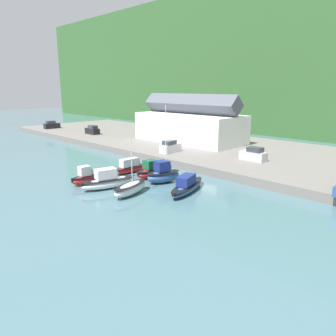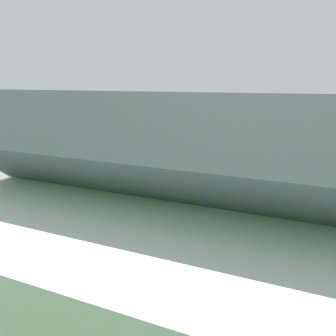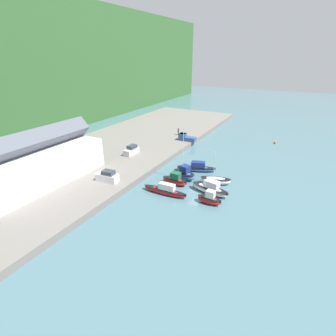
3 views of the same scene
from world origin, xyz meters
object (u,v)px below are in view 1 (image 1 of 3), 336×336
object	(u,v)px
moored_boat_1	(151,171)
parked_car_3	(253,155)
moored_boat_3	(187,186)
parked_car_1	(52,125)
moored_boat_6	(130,188)
parked_car_2	(170,147)
moored_boat_5	(108,181)
parked_car_0	(92,130)
moored_boat_2	(163,174)
moored_boat_0	(131,167)
moored_boat_4	(86,178)

from	to	relation	value
moored_boat_1	parked_car_3	bearing A→B (deg)	65.61
moored_boat_3	parked_car_1	xyz separation A→B (m)	(-62.45, 12.81, 1.38)
moored_boat_6	parked_car_1	xyz separation A→B (m)	(-58.42, 18.42, 1.37)
moored_boat_3	parked_car_3	world-z (taller)	parked_car_3
parked_car_2	parked_car_3	bearing A→B (deg)	12.74
parked_car_3	parked_car_2	bearing A→B (deg)	109.24
moored_boat_5	parked_car_2	xyz separation A→B (m)	(-6.74, 17.96, 1.21)
parked_car_0	parked_car_1	xyz separation A→B (m)	(-17.79, -1.96, 0.00)
moored_boat_2	parked_car_1	distance (m)	58.82
moored_boat_1	parked_car_2	world-z (taller)	parked_car_2
moored_boat_6	moored_boat_3	bearing A→B (deg)	38.61
moored_boat_3	parked_car_0	distance (m)	47.05
moored_boat_1	moored_boat_3	xyz separation A→B (m)	(7.93, -1.27, -0.18)
moored_boat_0	moored_boat_2	xyz separation A→B (m)	(7.31, -0.31, 0.37)
parked_car_1	parked_car_3	world-z (taller)	same
moored_boat_1	parked_car_3	world-z (taller)	parked_car_3
moored_boat_6	parked_car_0	size ratio (longest dim) A/B	1.56
moored_boat_0	parked_car_3	size ratio (longest dim) A/B	2.04
moored_boat_1	parked_car_1	distance (m)	55.74
moored_boat_1	moored_boat_0	bearing A→B (deg)	-175.73
moored_boat_0	moored_boat_4	bearing A→B (deg)	-86.05
moored_boat_2	moored_boat_3	bearing A→B (deg)	4.21
moored_boat_5	moored_boat_0	bearing A→B (deg)	132.25
moored_boat_3	moored_boat_4	world-z (taller)	moored_boat_4
parked_car_1	moored_boat_4	bearing A→B (deg)	-17.71
moored_boat_0	moored_boat_1	xyz separation A→B (m)	(4.28, 0.26, 0.16)
moored_boat_0	moored_boat_3	distance (m)	12.25
moored_boat_2	moored_boat_5	bearing A→B (deg)	-102.95
parked_car_1	moored_boat_0	bearing A→B (deg)	-9.58
moored_boat_1	moored_boat_3	distance (m)	8.03
moored_boat_4	moored_boat_6	xyz separation A→B (m)	(7.50, 1.48, -0.13)
moored_boat_4	moored_boat_0	bearing A→B (deg)	97.27
moored_boat_5	moored_boat_6	bearing A→B (deg)	16.64
moored_boat_4	moored_boat_5	world-z (taller)	moored_boat_5
moored_boat_1	moored_boat_3	bearing A→B (deg)	-8.31
moored_boat_6	moored_boat_0	bearing A→B (deg)	125.30
moored_boat_1	parked_car_2	bearing A→B (deg)	123.41
moored_boat_0	moored_boat_1	size ratio (longest dim) A/B	1.70
moored_boat_0	parked_car_0	distance (m)	35.27
moored_boat_0	moored_boat_5	world-z (taller)	moored_boat_5
moored_boat_4	parked_car_3	bearing A→B (deg)	67.91
moored_boat_0	moored_boat_1	world-z (taller)	moored_boat_1
parked_car_3	moored_boat_5	bearing A→B (deg)	163.48
parked_car_2	moored_boat_1	bearing A→B (deg)	-62.46
moored_boat_0	parked_car_0	world-z (taller)	parked_car_0
moored_boat_5	parked_car_0	world-z (taller)	parked_car_0
moored_boat_2	moored_boat_4	world-z (taller)	moored_boat_2
parked_car_0	parked_car_1	distance (m)	17.90
moored_boat_2	parked_car_2	distance (m)	15.03
moored_boat_6	parked_car_2	size ratio (longest dim) A/B	1.53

